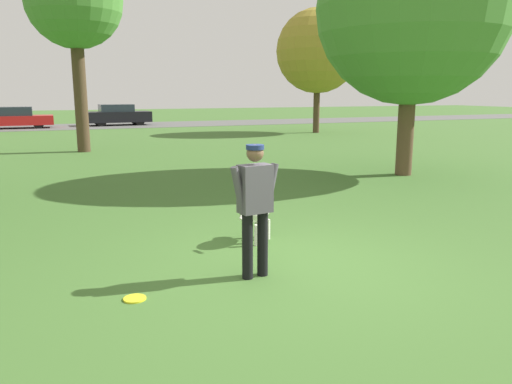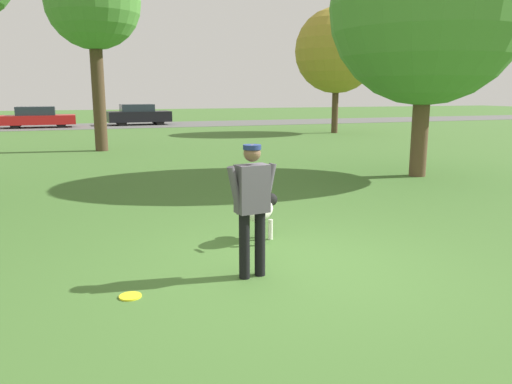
# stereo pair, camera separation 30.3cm
# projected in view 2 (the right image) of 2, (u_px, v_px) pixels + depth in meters

# --- Properties ---
(ground_plane) EXTENTS (120.00, 120.00, 0.00)m
(ground_plane) POSITION_uv_depth(u_px,v_px,m) (297.00, 268.00, 6.33)
(ground_plane) COLOR #426B2D
(far_road_strip) EXTENTS (120.00, 6.00, 0.01)m
(far_road_strip) POSITION_uv_depth(u_px,v_px,m) (119.00, 126.00, 32.93)
(far_road_strip) COLOR #5B5B59
(far_road_strip) RESTS_ON ground_plane
(person) EXTENTS (0.65, 0.28, 1.60)m
(person) POSITION_uv_depth(u_px,v_px,m) (252.00, 201.00, 5.86)
(person) COLOR black
(person) RESTS_ON ground_plane
(dog) EXTENTS (0.82, 0.71, 0.67)m
(dog) POSITION_uv_depth(u_px,v_px,m) (261.00, 211.00, 7.41)
(dog) COLOR silver
(dog) RESTS_ON ground_plane
(frisbee) EXTENTS (0.24, 0.24, 0.02)m
(frisbee) POSITION_uv_depth(u_px,v_px,m) (130.00, 296.00, 5.44)
(frisbee) COLOR yellow
(frisbee) RESTS_ON ground_plane
(tree_far_right) EXTENTS (4.43, 4.43, 6.54)m
(tree_far_right) POSITION_uv_depth(u_px,v_px,m) (337.00, 51.00, 26.29)
(tree_far_right) COLOR #4C3826
(tree_far_right) RESTS_ON ground_plane
(tree_mid_center) EXTENTS (3.40, 3.40, 7.09)m
(tree_mid_center) POSITION_uv_depth(u_px,v_px,m) (93.00, 3.00, 17.87)
(tree_mid_center) COLOR #4C3826
(tree_mid_center) RESTS_ON ground_plane
(tree_near_right) EXTENTS (4.89, 4.89, 6.73)m
(tree_near_right) POSITION_uv_depth(u_px,v_px,m) (428.00, 7.00, 12.43)
(tree_near_right) COLOR brown
(tree_near_right) RESTS_ON ground_plane
(parked_car_red) EXTENTS (4.33, 1.77, 1.30)m
(parked_car_red) POSITION_uv_depth(u_px,v_px,m) (38.00, 117.00, 30.87)
(parked_car_red) COLOR red
(parked_car_red) RESTS_ON ground_plane
(parked_car_black) EXTENTS (4.17, 1.99, 1.38)m
(parked_car_black) POSITION_uv_depth(u_px,v_px,m) (139.00, 115.00, 33.49)
(parked_car_black) COLOR black
(parked_car_black) RESTS_ON ground_plane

